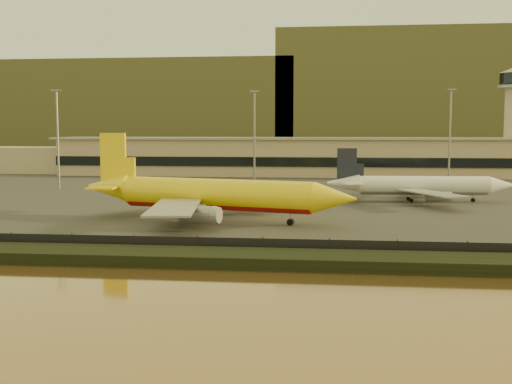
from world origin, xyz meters
The scene contains 11 objects.
ground centered at (0.00, 0.00, 0.00)m, with size 900.00×900.00×0.00m, color black.
embankment centered at (0.00, -17.00, 0.70)m, with size 320.00×7.00×1.40m, color black.
tarmac centered at (0.00, 95.00, 0.10)m, with size 320.00×220.00×0.20m, color #2D2D2D.
perimeter_fence centered at (0.00, -13.00, 1.30)m, with size 300.00×0.05×2.20m, color black.
terminal_building centered at (-14.52, 125.55, 6.25)m, with size 202.00×25.00×12.60m.
apron_light_masts centered at (15.00, 75.00, 15.70)m, with size 152.20×12.20×25.40m.
distant_hills centered at (-20.74, 340.00, 31.39)m, with size 470.00×160.00×70.00m.
dhl_cargo_jet centered at (-9.57, 16.05, 4.58)m, with size 48.54×46.56×14.67m.
white_narrowbody_jet centered at (29.03, 49.31, 3.58)m, with size 39.39×38.41×11.32m.
gse_vehicle_yellow centered at (2.52, 31.73, 1.17)m, with size 4.29×1.93×1.93m, color yellow.
gse_vehicle_white centered at (-12.67, 29.60, 1.13)m, with size 4.15×1.87×1.87m, color silver.
Camera 1 is at (9.97, -89.00, 15.53)m, focal length 45.00 mm.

